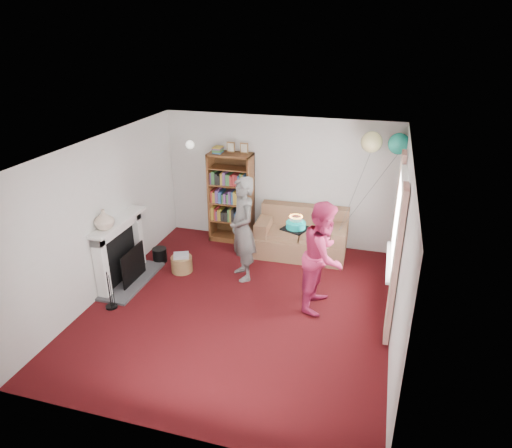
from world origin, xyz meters
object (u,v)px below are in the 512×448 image
(person_magenta, at_px, (323,256))
(birthday_cake, at_px, (296,225))
(bookcase, at_px, (232,198))
(sofa, at_px, (302,237))
(person_striped, at_px, (243,229))

(person_magenta, bearing_deg, birthday_cake, 63.89)
(bookcase, xyz_separation_m, person_magenta, (2.09, -1.91, -0.03))
(person_magenta, distance_m, birthday_cake, 0.66)
(sofa, distance_m, birthday_cake, 1.60)
(person_striped, height_order, birthday_cake, person_striped)
(bookcase, height_order, sofa, bookcase)
(bookcase, distance_m, person_magenta, 2.83)
(sofa, relative_size, person_striped, 0.92)
(person_striped, bearing_deg, person_magenta, 34.23)
(birthday_cake, bearing_deg, person_magenta, -32.71)
(bookcase, distance_m, person_striped, 1.56)
(bookcase, height_order, birthday_cake, bookcase)
(person_striped, distance_m, person_magenta, 1.50)
(birthday_cake, bearing_deg, sofa, 95.36)
(bookcase, height_order, person_striped, bookcase)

